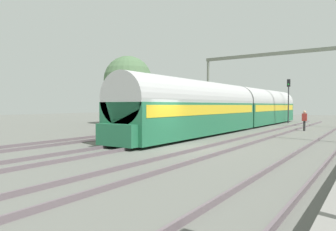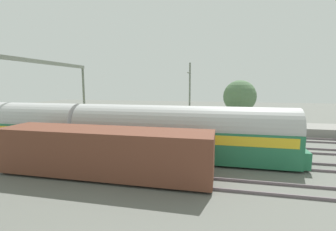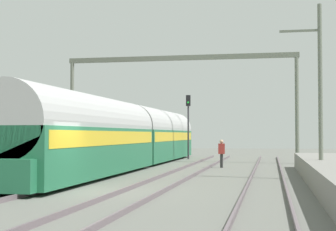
# 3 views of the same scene
# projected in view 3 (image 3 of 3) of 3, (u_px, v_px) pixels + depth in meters

# --- Properties ---
(ground) EXTENTS (120.00, 120.00, 0.00)m
(ground) POSITION_uv_depth(u_px,v_px,m) (86.00, 192.00, 19.11)
(ground) COLOR slate
(track_west) EXTENTS (1.52, 60.00, 0.16)m
(track_west) POSITION_uv_depth(u_px,v_px,m) (31.00, 188.00, 19.51)
(track_west) COLOR #66595F
(track_west) RESTS_ON ground
(track_east) EXTENTS (1.52, 60.00, 0.16)m
(track_east) POSITION_uv_depth(u_px,v_px,m) (143.00, 191.00, 18.71)
(track_east) COLOR #66595F
(track_east) RESTS_ON ground
(track_far_east) EXTENTS (1.52, 60.00, 0.16)m
(track_far_east) POSITION_uv_depth(u_px,v_px,m) (266.00, 193.00, 17.90)
(track_far_east) COLOR #66595F
(track_far_east) RESTS_ON ground
(passenger_train) EXTENTS (2.93, 32.85, 3.82)m
(passenger_train) POSITION_uv_depth(u_px,v_px,m) (130.00, 136.00, 33.36)
(passenger_train) COLOR #236B47
(passenger_train) RESTS_ON ground
(freight_car) EXTENTS (2.80, 13.00, 2.70)m
(freight_car) POSITION_uv_depth(u_px,v_px,m) (38.00, 145.00, 29.98)
(freight_car) COLOR brown
(freight_car) RESTS_ON ground
(person_crossing) EXTENTS (0.42, 0.27, 1.73)m
(person_crossing) POSITION_uv_depth(u_px,v_px,m) (222.00, 151.00, 32.81)
(person_crossing) COLOR #282828
(person_crossing) RESTS_ON ground
(railway_signal_far) EXTENTS (0.36, 0.30, 5.32)m
(railway_signal_far) POSITION_uv_depth(u_px,v_px,m) (188.00, 118.00, 44.23)
(railway_signal_far) COLOR #2D2D33
(railway_signal_far) RESTS_ON ground
(catenary_gantry) EXTENTS (17.12, 0.28, 7.86)m
(catenary_gantry) POSITION_uv_depth(u_px,v_px,m) (180.00, 81.00, 39.07)
(catenary_gantry) COLOR slate
(catenary_gantry) RESTS_ON ground
(catenary_pole_east_mid) EXTENTS (1.90, 0.20, 8.00)m
(catenary_pole_east_mid) POSITION_uv_depth(u_px,v_px,m) (319.00, 88.00, 24.12)
(catenary_pole_east_mid) COLOR slate
(catenary_pole_east_mid) RESTS_ON ground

